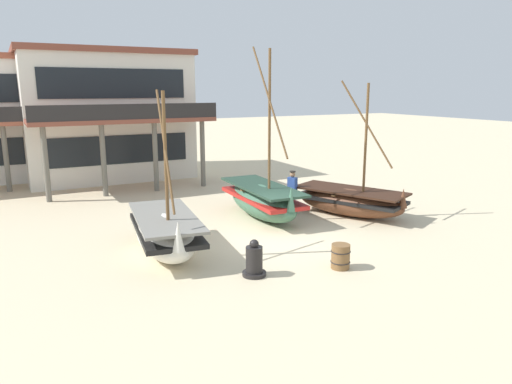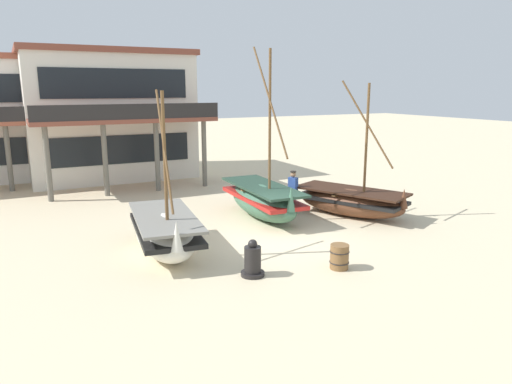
% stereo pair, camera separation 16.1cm
% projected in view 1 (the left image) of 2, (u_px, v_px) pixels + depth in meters
% --- Properties ---
extents(ground_plane, '(120.00, 120.00, 0.00)m').
position_uv_depth(ground_plane, '(270.00, 238.00, 16.04)').
color(ground_plane, beige).
extents(fishing_boat_near_left, '(1.79, 4.74, 6.48)m').
position_uv_depth(fishing_boat_near_left, '(262.00, 200.00, 18.45)').
color(fishing_boat_near_left, '#427056').
rests_on(fishing_boat_near_left, ground).
extents(fishing_boat_centre_large, '(3.38, 4.75, 5.24)m').
position_uv_depth(fishing_boat_centre_large, '(350.00, 201.00, 18.81)').
color(fishing_boat_centre_large, brown).
rests_on(fishing_boat_centre_large, ground).
extents(fishing_boat_far_right, '(2.29, 4.45, 4.92)m').
position_uv_depth(fishing_boat_far_right, '(166.00, 232.00, 14.47)').
color(fishing_boat_far_right, silver).
rests_on(fishing_boat_far_right, ground).
extents(fisherman_by_hull, '(0.35, 0.42, 1.68)m').
position_uv_depth(fisherman_by_hull, '(292.00, 192.00, 19.33)').
color(fisherman_by_hull, '#33333D').
rests_on(fisherman_by_hull, ground).
extents(capstan_winch, '(0.65, 0.65, 1.02)m').
position_uv_depth(capstan_winch, '(254.00, 261.00, 12.76)').
color(capstan_winch, black).
rests_on(capstan_winch, ground).
extents(wooden_barrel, '(0.56, 0.56, 0.70)m').
position_uv_depth(wooden_barrel, '(341.00, 256.00, 13.29)').
color(wooden_barrel, brown).
rests_on(wooden_barrel, ground).
extents(harbor_building_main, '(8.92, 9.45, 6.98)m').
position_uv_depth(harbor_building_main, '(105.00, 114.00, 26.89)').
color(harbor_building_main, silver).
rests_on(harbor_building_main, ground).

